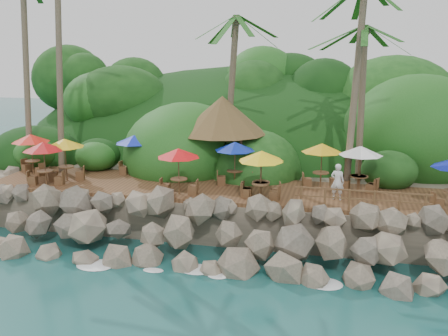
# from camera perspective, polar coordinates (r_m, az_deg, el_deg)

# --- Properties ---
(ground) EXTENTS (140.00, 140.00, 0.00)m
(ground) POSITION_cam_1_polar(r_m,az_deg,el_deg) (22.33, -3.61, -12.03)
(ground) COLOR #19514F
(ground) RESTS_ON ground
(land_base) EXTENTS (32.00, 25.20, 2.10)m
(land_base) POSITION_cam_1_polar(r_m,az_deg,el_deg) (36.78, 3.57, -0.07)
(land_base) COLOR gray
(land_base) RESTS_ON ground
(jungle_hill) EXTENTS (44.80, 28.00, 15.40)m
(jungle_hill) POSITION_cam_1_polar(r_m,az_deg,el_deg) (44.24, 5.20, 0.80)
(jungle_hill) COLOR #143811
(jungle_hill) RESTS_ON ground
(seawall) EXTENTS (29.00, 4.00, 2.30)m
(seawall) POSITION_cam_1_polar(r_m,az_deg,el_deg) (23.65, -2.24, -7.50)
(seawall) COLOR gray
(seawall) RESTS_ON ground
(terrace) EXTENTS (26.00, 5.00, 0.20)m
(terrace) POSITION_cam_1_polar(r_m,az_deg,el_deg) (27.00, 0.00, -2.48)
(terrace) COLOR brown
(terrace) RESTS_ON land_base
(jungle_foliage) EXTENTS (44.00, 16.00, 12.00)m
(jungle_foliage) POSITION_cam_1_polar(r_m,az_deg,el_deg) (36.09, 3.28, -2.05)
(jungle_foliage) COLOR #143811
(jungle_foliage) RESTS_ON ground
(foam_line) EXTENTS (25.20, 0.80, 0.06)m
(foam_line) POSITION_cam_1_polar(r_m,az_deg,el_deg) (22.58, -3.39, -11.65)
(foam_line) COLOR white
(foam_line) RESTS_ON ground
(palapa) EXTENTS (5.27, 5.27, 4.60)m
(palapa) POSITION_cam_1_polar(r_m,az_deg,el_deg) (29.60, -0.19, 6.02)
(palapa) COLOR brown
(palapa) RESTS_ON ground
(dining_clusters) EXTENTS (25.17, 5.37, 2.38)m
(dining_clusters) POSITION_cam_1_polar(r_m,az_deg,el_deg) (26.50, -0.60, 1.84)
(dining_clusters) COLOR brown
(dining_clusters) RESTS_ON terrace
(railing) EXTENTS (6.10, 0.10, 1.00)m
(railing) POSITION_cam_1_polar(r_m,az_deg,el_deg) (23.91, 15.32, -3.31)
(railing) COLOR brown
(railing) RESTS_ON terrace
(waiter) EXTENTS (0.73, 0.54, 1.81)m
(waiter) POSITION_cam_1_polar(r_m,az_deg,el_deg) (25.33, 12.71, -1.52)
(waiter) COLOR white
(waiter) RESTS_ON terrace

